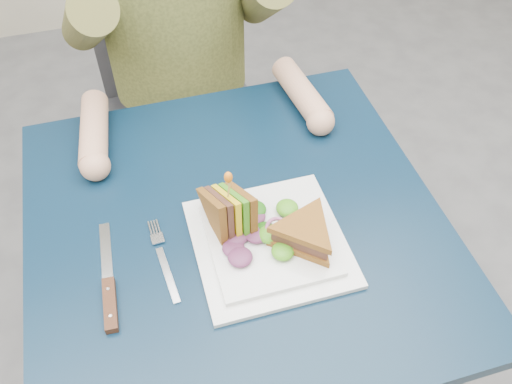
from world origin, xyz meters
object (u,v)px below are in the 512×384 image
object	(u,v)px
fork	(164,261)
knife	(109,294)
sandwich_upright	(230,214)
chair	(179,85)
sandwich_flat	(305,234)
plate	(269,242)
table	(237,246)

from	to	relation	value
fork	knife	xyz separation A→B (m)	(-0.10, -0.04, 0.00)
sandwich_upright	knife	size ratio (longest dim) A/B	0.68
sandwich_upright	fork	distance (m)	0.14
chair	sandwich_flat	size ratio (longest dim) A/B	5.00
plate	sandwich_upright	bearing A→B (deg)	141.91
plate	fork	world-z (taller)	plate
sandwich_flat	sandwich_upright	distance (m)	0.13
table	sandwich_upright	size ratio (longest dim) A/B	5.01
sandwich_flat	fork	distance (m)	0.25
sandwich_flat	knife	distance (m)	0.34
table	fork	xyz separation A→B (m)	(-0.14, -0.05, 0.08)
knife	chair	bearing A→B (deg)	72.78
knife	table	bearing A→B (deg)	21.56
sandwich_upright	knife	xyz separation A→B (m)	(-0.22, -0.07, -0.05)
chair	sandwich_flat	bearing A→B (deg)	-82.74
chair	fork	bearing A→B (deg)	-101.03
table	knife	xyz separation A→B (m)	(-0.24, -0.09, 0.09)
chair	plate	xyz separation A→B (m)	(0.04, -0.74, 0.20)
knife	sandwich_upright	bearing A→B (deg)	17.66
plate	knife	xyz separation A→B (m)	(-0.28, -0.03, -0.00)
plate	sandwich_flat	size ratio (longest dim) A/B	1.40
plate	chair	bearing A→B (deg)	93.30
sandwich_upright	table	bearing A→B (deg)	57.34
chair	sandwich_flat	world-z (taller)	chair
plate	sandwich_flat	distance (m)	0.07
sandwich_upright	fork	xyz separation A→B (m)	(-0.13, -0.03, -0.05)
plate	knife	size ratio (longest dim) A/B	1.17
chair	plate	world-z (taller)	chair
sandwich_flat	knife	world-z (taller)	sandwich_flat
chair	knife	bearing A→B (deg)	-107.22
chair	fork	size ratio (longest dim) A/B	5.18
sandwich_upright	knife	bearing A→B (deg)	-162.34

